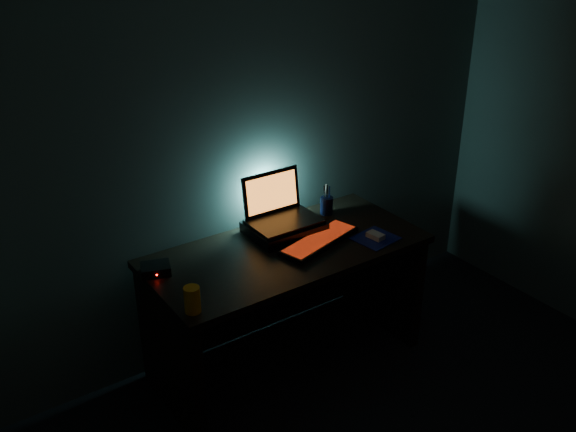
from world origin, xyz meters
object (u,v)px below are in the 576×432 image
at_px(keyboard, 319,241).
at_px(juice_glass, 192,300).
at_px(mouse, 375,236).
at_px(laptop, 279,210).
at_px(router, 156,269).
at_px(pen_cup, 327,205).

bearing_deg(keyboard, juice_glass, 177.39).
bearing_deg(juice_glass, keyboard, 12.62).
xyz_separation_m(keyboard, mouse, (0.28, -0.13, 0.00)).
xyz_separation_m(laptop, mouse, (0.37, -0.39, -0.10)).
bearing_deg(laptop, mouse, -46.47).
bearing_deg(keyboard, mouse, -39.86).
relative_size(keyboard, juice_glass, 4.18).
distance_m(laptop, keyboard, 0.29).
bearing_deg(mouse, laptop, 124.92).
distance_m(mouse, router, 1.19).
bearing_deg(laptop, juice_glass, -149.14).
xyz_separation_m(mouse, juice_glass, (-1.14, -0.06, 0.04)).
bearing_deg(juice_glass, pen_cup, 22.58).
xyz_separation_m(juice_glass, router, (-0.00, 0.40, -0.04)).
bearing_deg(keyboard, router, 150.93).
bearing_deg(router, keyboard, 4.76).
bearing_deg(juice_glass, router, 90.00).
xyz_separation_m(mouse, router, (-1.14, 0.34, 0.01)).
xyz_separation_m(pen_cup, juice_glass, (-1.11, -0.46, 0.01)).
relative_size(mouse, juice_glass, 0.75).
bearing_deg(router, laptop, 22.46).
xyz_separation_m(laptop, router, (-0.77, -0.05, -0.10)).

